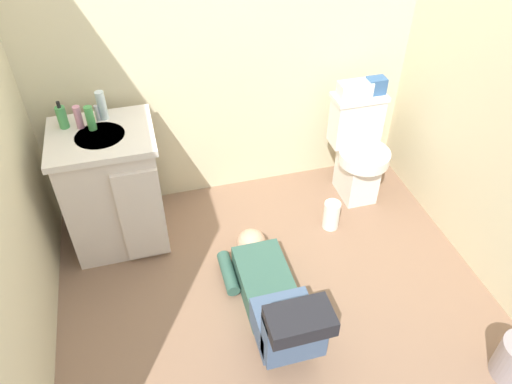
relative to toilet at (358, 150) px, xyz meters
name	(u,v)px	position (x,y,z in m)	size (l,w,h in m)	color
ground_plane	(275,297)	(-0.83, -0.79, -0.39)	(3.00, 3.19, 0.04)	#86654E
wall_back	(226,27)	(-0.83, 0.35, 0.83)	(2.66, 0.08, 2.40)	beige
toilet	(358,150)	(0.00, 0.00, 0.00)	(0.36, 0.46, 0.75)	silver
vanity_cabinet	(114,188)	(-1.67, -0.04, 0.05)	(0.60, 0.53, 0.82)	silver
faucet	(97,113)	(-1.67, 0.10, 0.50)	(0.02, 0.02, 0.10)	silver
person_plumber	(274,299)	(-0.89, -0.93, -0.19)	(0.38, 1.06, 0.52)	#33594C
tissue_box	(355,89)	(-0.05, 0.09, 0.43)	(0.22, 0.11, 0.10)	silver
toiletry_bag	(376,86)	(0.10, 0.09, 0.44)	(0.12, 0.09, 0.11)	#33598C
soap_dispenser	(62,117)	(-1.86, 0.08, 0.52)	(0.06, 0.06, 0.17)	#469B53
bottle_pink	(78,117)	(-1.77, 0.06, 0.52)	(0.04, 0.04, 0.14)	pink
bottle_green	(90,118)	(-1.71, 0.02, 0.52)	(0.05, 0.05, 0.14)	#479E50
bottle_clear	(102,105)	(-1.64, 0.12, 0.54)	(0.05, 0.05, 0.17)	silver
paper_towel_roll	(331,215)	(-0.30, -0.32, -0.26)	(0.11, 0.11, 0.21)	white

